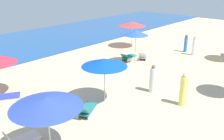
{
  "coord_description": "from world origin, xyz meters",
  "views": [
    {
      "loc": [
        -10.03,
        2.52,
        6.03
      ],
      "look_at": [
        0.11,
        11.43,
        1.05
      ],
      "focal_mm": 40.12,
      "sensor_mm": 36.0,
      "label": 1
    }
  ],
  "objects_px": {
    "lounge_chair_5_0": "(6,96)",
    "lounge_chair_9_0": "(21,140)",
    "umbrella_4": "(104,62)",
    "umbrella_7": "(136,33)",
    "lounge_chair_4_0": "(86,110)",
    "beachgoer_5": "(183,90)",
    "lounge_chair_7_1": "(144,56)",
    "beachgoer_6": "(194,46)",
    "beachgoer_3": "(186,43)",
    "beachgoer_1": "(153,80)",
    "umbrella_9": "(46,102)",
    "lounge_chair_7_0": "(128,57)",
    "umbrella_2": "(132,24)"
  },
  "relations": [
    {
      "from": "umbrella_9",
      "to": "beachgoer_1",
      "type": "height_order",
      "value": "umbrella_9"
    },
    {
      "from": "umbrella_2",
      "to": "lounge_chair_7_1",
      "type": "xyz_separation_m",
      "value": [
        -2.42,
        -3.0,
        -1.88
      ]
    },
    {
      "from": "lounge_chair_5_0",
      "to": "beachgoer_1",
      "type": "relative_size",
      "value": 0.9
    },
    {
      "from": "lounge_chair_4_0",
      "to": "lounge_chair_7_1",
      "type": "height_order",
      "value": "lounge_chair_7_1"
    },
    {
      "from": "umbrella_4",
      "to": "lounge_chair_9_0",
      "type": "relative_size",
      "value": 1.75
    },
    {
      "from": "umbrella_7",
      "to": "lounge_chair_7_1",
      "type": "xyz_separation_m",
      "value": [
        1.22,
        0.05,
        -2.08
      ]
    },
    {
      "from": "beachgoer_6",
      "to": "lounge_chair_7_1",
      "type": "bearing_deg",
      "value": 175.62
    },
    {
      "from": "lounge_chair_5_0",
      "to": "lounge_chair_9_0",
      "type": "height_order",
      "value": "lounge_chair_9_0"
    },
    {
      "from": "beachgoer_1",
      "to": "beachgoer_3",
      "type": "relative_size",
      "value": 1.04
    },
    {
      "from": "lounge_chair_9_0",
      "to": "lounge_chair_4_0",
      "type": "bearing_deg",
      "value": -84.74
    },
    {
      "from": "lounge_chair_5_0",
      "to": "lounge_chair_7_0",
      "type": "height_order",
      "value": "lounge_chair_7_0"
    },
    {
      "from": "lounge_chair_7_1",
      "to": "umbrella_9",
      "type": "distance_m",
      "value": 12.35
    },
    {
      "from": "lounge_chair_7_1",
      "to": "beachgoer_6",
      "type": "bearing_deg",
      "value": -143.14
    },
    {
      "from": "umbrella_9",
      "to": "beachgoer_1",
      "type": "distance_m",
      "value": 7.1
    },
    {
      "from": "lounge_chair_4_0",
      "to": "lounge_chair_5_0",
      "type": "relative_size",
      "value": 1.08
    },
    {
      "from": "umbrella_4",
      "to": "lounge_chair_7_0",
      "type": "height_order",
      "value": "umbrella_4"
    },
    {
      "from": "umbrella_2",
      "to": "beachgoer_1",
      "type": "distance_m",
      "value": 9.84
    },
    {
      "from": "umbrella_7",
      "to": "lounge_chair_7_1",
      "type": "height_order",
      "value": "umbrella_7"
    },
    {
      "from": "beachgoer_3",
      "to": "beachgoer_6",
      "type": "distance_m",
      "value": 1.04
    },
    {
      "from": "lounge_chair_4_0",
      "to": "beachgoer_6",
      "type": "bearing_deg",
      "value": -114.46
    },
    {
      "from": "umbrella_4",
      "to": "lounge_chair_9_0",
      "type": "distance_m",
      "value": 5.12
    },
    {
      "from": "umbrella_9",
      "to": "beachgoer_5",
      "type": "bearing_deg",
      "value": -15.37
    },
    {
      "from": "lounge_chair_7_0",
      "to": "beachgoer_3",
      "type": "bearing_deg",
      "value": -116.93
    },
    {
      "from": "lounge_chair_4_0",
      "to": "beachgoer_3",
      "type": "distance_m",
      "value": 13.01
    },
    {
      "from": "umbrella_7",
      "to": "beachgoer_6",
      "type": "bearing_deg",
      "value": -25.61
    },
    {
      "from": "beachgoer_5",
      "to": "umbrella_7",
      "type": "bearing_deg",
      "value": 70.01
    },
    {
      "from": "umbrella_2",
      "to": "lounge_chair_9_0",
      "type": "height_order",
      "value": "umbrella_2"
    },
    {
      "from": "lounge_chair_4_0",
      "to": "beachgoer_5",
      "type": "distance_m",
      "value": 4.86
    },
    {
      "from": "umbrella_7",
      "to": "lounge_chair_7_0",
      "type": "relative_size",
      "value": 1.68
    },
    {
      "from": "lounge_chair_7_1",
      "to": "umbrella_9",
      "type": "bearing_deg",
      "value": 88.58
    },
    {
      "from": "lounge_chair_4_0",
      "to": "beachgoer_5",
      "type": "relative_size",
      "value": 0.91
    },
    {
      "from": "umbrella_9",
      "to": "beachgoer_1",
      "type": "relative_size",
      "value": 1.56
    },
    {
      "from": "umbrella_4",
      "to": "lounge_chair_7_1",
      "type": "height_order",
      "value": "umbrella_4"
    },
    {
      "from": "lounge_chair_7_0",
      "to": "lounge_chair_9_0",
      "type": "height_order",
      "value": "lounge_chair_9_0"
    },
    {
      "from": "lounge_chair_4_0",
      "to": "lounge_chair_9_0",
      "type": "height_order",
      "value": "lounge_chair_9_0"
    },
    {
      "from": "lounge_chair_5_0",
      "to": "beachgoer_3",
      "type": "distance_m",
      "value": 14.99
    },
    {
      "from": "umbrella_7",
      "to": "beachgoer_3",
      "type": "xyz_separation_m",
      "value": [
        5.37,
        -1.43,
        -1.57
      ]
    },
    {
      "from": "lounge_chair_4_0",
      "to": "umbrella_9",
      "type": "relative_size",
      "value": 0.62
    },
    {
      "from": "lounge_chair_5_0",
      "to": "beachgoer_1",
      "type": "xyz_separation_m",
      "value": [
        5.96,
        -5.15,
        0.49
      ]
    },
    {
      "from": "beachgoer_6",
      "to": "beachgoer_3",
      "type": "bearing_deg",
      "value": 94.17
    },
    {
      "from": "umbrella_7",
      "to": "lounge_chair_9_0",
      "type": "xyz_separation_m",
      "value": [
        -10.79,
        -2.61,
        -2.05
      ]
    },
    {
      "from": "umbrella_2",
      "to": "umbrella_4",
      "type": "relative_size",
      "value": 1.02
    },
    {
      "from": "lounge_chair_7_1",
      "to": "beachgoer_3",
      "type": "distance_m",
      "value": 4.44
    },
    {
      "from": "umbrella_4",
      "to": "beachgoer_1",
      "type": "height_order",
      "value": "umbrella_4"
    },
    {
      "from": "lounge_chair_5_0",
      "to": "lounge_chair_9_0",
      "type": "distance_m",
      "value": 4.31
    },
    {
      "from": "umbrella_7",
      "to": "beachgoer_1",
      "type": "height_order",
      "value": "umbrella_7"
    },
    {
      "from": "lounge_chair_9_0",
      "to": "umbrella_9",
      "type": "bearing_deg",
      "value": -152.39
    },
    {
      "from": "umbrella_7",
      "to": "umbrella_4",
      "type": "bearing_deg",
      "value": -157.41
    },
    {
      "from": "lounge_chair_7_1",
      "to": "beachgoer_6",
      "type": "relative_size",
      "value": 0.85
    },
    {
      "from": "umbrella_4",
      "to": "umbrella_7",
      "type": "distance_m",
      "value": 6.52
    }
  ]
}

